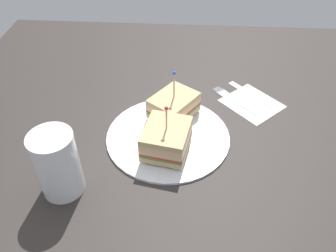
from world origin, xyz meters
TOP-DOWN VIEW (x-y plane):
  - ground_plane at (0.00, 0.00)cm, footprint 102.12×102.12cm
  - plate at (0.00, 0.00)cm, footprint 24.21×24.21cm
  - sandwich_half_front at (-4.14, 0.18)cm, footprint 10.30×9.38cm
  - sandwich_half_back at (6.33, -0.77)cm, footprint 11.62×11.13cm
  - drink_glass at (-13.65, 16.76)cm, footprint 7.06×7.06cm
  - napkin at (12.08, -17.83)cm, footprint 15.25×15.19cm
  - fork at (13.61, -13.33)cm, footprint 10.69×9.68cm
  - knife at (16.09, -17.32)cm, footprint 9.72×9.06cm

SIDE VIEW (x-z plane):
  - ground_plane at x=0.00cm, z-range -2.00..0.00cm
  - napkin at x=12.08cm, z-range 0.00..0.15cm
  - fork at x=13.61cm, z-range 0.00..0.35cm
  - knife at x=16.09cm, z-range 0.00..0.35cm
  - plate at x=0.00cm, z-range 0.00..0.95cm
  - sandwich_half_back at x=6.33cm, z-range -2.00..8.29cm
  - sandwich_half_front at x=-4.14cm, z-range -1.48..8.51cm
  - drink_glass at x=-13.65cm, z-range -0.48..11.34cm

